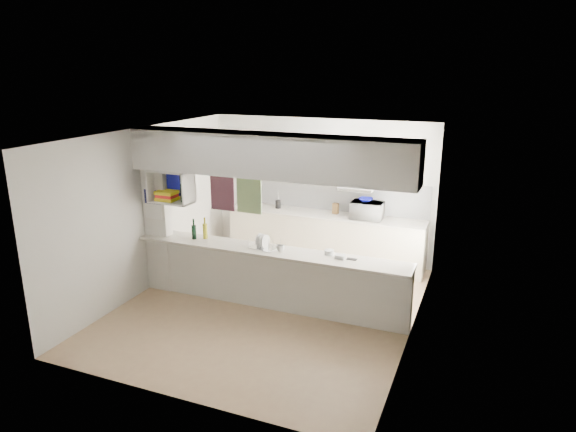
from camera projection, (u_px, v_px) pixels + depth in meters
The scene contains 16 objects.
floor at pixel (269, 307), 7.72m from camera, with size 4.80×4.80×0.00m, color #A27E5E.
ceiling at pixel (267, 134), 7.00m from camera, with size 4.80×4.80×0.00m, color white.
wall_back at pixel (321, 189), 9.50m from camera, with size 4.20×4.20×0.00m, color silver.
wall_left at pixel (147, 210), 8.11m from camera, with size 4.80×4.80×0.00m, color silver.
wall_right at pixel (416, 242), 6.60m from camera, with size 4.80×4.80×0.00m, color silver.
servery_partition at pixel (256, 199), 7.32m from camera, with size 4.20×0.50×2.60m.
cubby_shelf at pixel (171, 188), 7.75m from camera, with size 0.65×0.35×0.50m.
kitchen_run at pixel (324, 218), 9.34m from camera, with size 3.60×0.63×2.24m.
microwave at pixel (367, 210), 8.93m from camera, with size 0.55×0.37×0.30m, color white.
bowl at pixel (366, 200), 8.91m from camera, with size 0.24×0.24×0.06m, color #0C0E86.
dish_rack at pixel (264, 242), 7.51m from camera, with size 0.45×0.38×0.21m.
cup at pixel (280, 248), 7.34m from camera, with size 0.12×0.12×0.09m, color white.
wine_bottles at pixel (200, 231), 7.90m from camera, with size 0.22×0.15×0.34m.
plastic_tubs at pixel (334, 254), 7.18m from camera, with size 0.49×0.21×0.07m.
utensil_jar at pixel (278, 204), 9.63m from camera, with size 0.11×0.11×0.15m, color black.
knife_block at pixel (336, 209), 9.25m from camera, with size 0.10×0.08×0.20m, color #54391D.
Camera 1 is at (2.90, -6.41, 3.47)m, focal length 32.00 mm.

